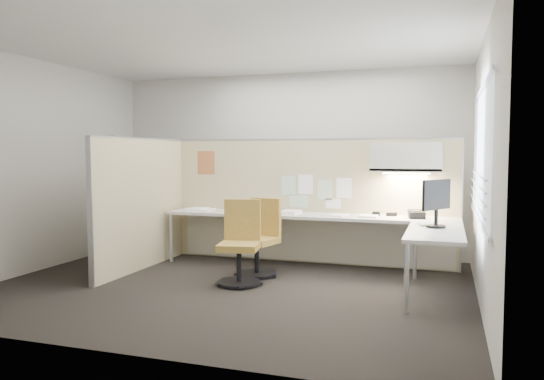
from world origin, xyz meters
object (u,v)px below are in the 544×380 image
(desk, at_px, (328,226))
(monitor, at_px, (436,200))
(chair_right, at_px, (240,245))
(chair_left, at_px, (260,240))
(phone, at_px, (416,214))

(desk, relative_size, monitor, 7.47)
(chair_right, bearing_deg, chair_left, 71.43)
(desk, bearing_deg, phone, 7.23)
(chair_right, bearing_deg, monitor, -1.59)
(chair_right, relative_size, monitor, 1.85)
(chair_left, relative_size, monitor, 1.81)
(chair_left, relative_size, chair_right, 0.98)
(chair_left, bearing_deg, phone, 32.54)
(desk, bearing_deg, monitor, -25.48)
(phone, bearing_deg, chair_right, -162.18)
(chair_right, xyz_separation_m, monitor, (2.23, 0.34, 0.58))
(chair_left, relative_size, phone, 3.98)
(desk, xyz_separation_m, chair_left, (-0.79, -0.49, -0.15))
(chair_right, height_order, monitor, monitor)
(chair_right, distance_m, monitor, 2.33)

